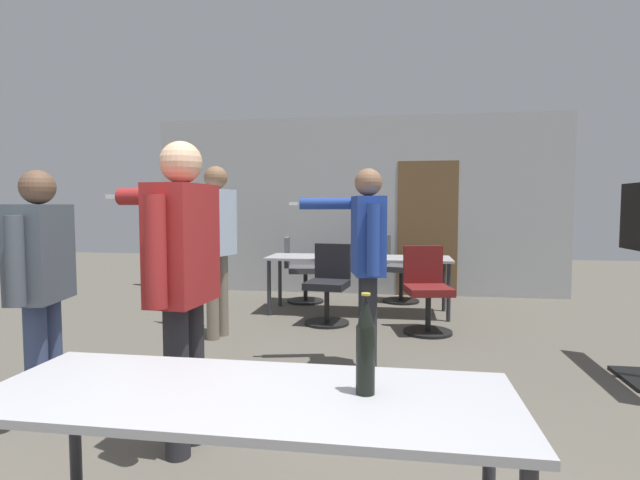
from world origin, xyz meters
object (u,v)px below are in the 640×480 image
object	(u,v)px
office_chair_near_pushed	(329,287)
office_chair_far_right	(300,272)
office_chair_side_rolled	(396,271)
office_chair_mid_tucked	(427,292)
beer_bottle	(366,347)
person_near_casual	(181,266)
person_center_tall	(39,272)
person_left_plaid	(215,234)
person_right_polo	(366,250)

from	to	relation	value
office_chair_near_pushed	office_chair_far_right	size ratio (longest dim) A/B	0.99
office_chair_side_rolled	office_chair_far_right	xyz separation A→B (m)	(-1.35, -0.25, -0.01)
office_chair_mid_tucked	beer_bottle	bearing A→B (deg)	72.76
office_chair_side_rolled	office_chair_far_right	world-z (taller)	office_chair_side_rolled
office_chair_near_pushed	office_chair_mid_tucked	bearing A→B (deg)	175.20
office_chair_near_pushed	person_near_casual	bearing A→B (deg)	90.64
person_center_tall	person_left_plaid	bearing A→B (deg)	-19.90
person_left_plaid	person_right_polo	bearing A→B (deg)	-104.41
person_right_polo	office_chair_near_pushed	distance (m)	1.86
office_chair_near_pushed	office_chair_far_right	bearing A→B (deg)	-56.35
person_near_casual	person_center_tall	size ratio (longest dim) A/B	1.08
office_chair_mid_tucked	office_chair_far_right	xyz separation A→B (m)	(-1.69, 1.43, 0.00)
office_chair_near_pushed	office_chair_side_rolled	world-z (taller)	office_chair_side_rolled
person_right_polo	person_near_casual	size ratio (longest dim) A/B	0.97
person_right_polo	person_left_plaid	distance (m)	1.82
office_chair_far_right	beer_bottle	bearing A→B (deg)	3.65
person_center_tall	office_chair_mid_tucked	size ratio (longest dim) A/B	1.72
office_chair_mid_tucked	person_right_polo	bearing A→B (deg)	57.30
person_right_polo	office_chair_far_right	distance (m)	3.12
person_left_plaid	office_chair_side_rolled	distance (m)	2.99
person_left_plaid	office_chair_far_right	distance (m)	2.17
person_center_tall	office_chair_side_rolled	world-z (taller)	person_center_tall
office_chair_near_pushed	office_chair_side_rolled	xyz separation A→B (m)	(0.78, 1.43, 0.02)
person_right_polo	beer_bottle	size ratio (longest dim) A/B	4.75
office_chair_near_pushed	office_chair_side_rolled	size ratio (longest dim) A/B	0.97
person_center_tall	office_chair_far_right	xyz separation A→B (m)	(0.87, 4.11, -0.52)
office_chair_near_pushed	person_left_plaid	bearing A→B (deg)	45.36
person_near_casual	person_right_polo	bearing A→B (deg)	-28.23
office_chair_mid_tucked	office_chair_side_rolled	world-z (taller)	office_chair_side_rolled
office_chair_near_pushed	office_chair_side_rolled	bearing A→B (deg)	-110.78
beer_bottle	office_chair_near_pushed	bearing A→B (deg)	99.58
person_left_plaid	beer_bottle	xyz separation A→B (m)	(1.75, -3.22, -0.19)
person_left_plaid	beer_bottle	size ratio (longest dim) A/B	5.04
person_right_polo	office_chair_mid_tucked	bearing A→B (deg)	-34.13
person_right_polo	person_center_tall	distance (m)	2.35
person_near_casual	beer_bottle	xyz separation A→B (m)	(1.08, -0.89, -0.15)
person_left_plaid	person_center_tall	world-z (taller)	person_left_plaid
person_center_tall	office_chair_side_rolled	bearing A→B (deg)	-36.85
person_near_casual	office_chair_near_pushed	distance (m)	3.24
person_right_polo	office_chair_near_pushed	bearing A→B (deg)	5.66
person_center_tall	office_chair_mid_tucked	distance (m)	3.74
office_chair_far_right	beer_bottle	world-z (taller)	beer_bottle
person_left_plaid	office_chair_far_right	size ratio (longest dim) A/B	1.92
person_near_casual	office_chair_mid_tucked	world-z (taller)	person_near_casual
person_center_tall	office_chair_far_right	bearing A→B (deg)	-21.82
office_chair_near_pushed	beer_bottle	world-z (taller)	beer_bottle
office_chair_mid_tucked	office_chair_side_rolled	size ratio (longest dim) A/B	0.98
person_left_plaid	office_chair_mid_tucked	bearing A→B (deg)	-61.79
person_right_polo	person_near_casual	bearing A→B (deg)	135.43
office_chair_far_right	office_chair_mid_tucked	bearing A→B (deg)	39.85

